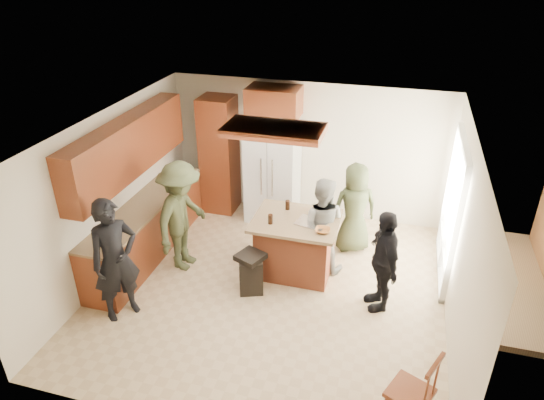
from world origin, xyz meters
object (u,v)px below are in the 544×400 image
(person_behind_right, at_px, (354,208))
(trash_bin, at_px, (251,272))
(person_side_right, at_px, (383,261))
(person_behind_left, at_px, (321,225))
(person_counter, at_px, (182,217))
(refrigerator, at_px, (273,173))
(person_front_left, at_px, (115,260))
(spindle_chair, at_px, (412,393))
(kitchen_island, at_px, (295,245))

(person_behind_right, relative_size, trash_bin, 2.44)
(person_side_right, bearing_deg, person_behind_left, -146.00)
(person_behind_right, distance_m, person_counter, 2.77)
(person_side_right, bearing_deg, refrigerator, -155.00)
(refrigerator, height_order, trash_bin, refrigerator)
(person_front_left, relative_size, spindle_chair, 1.78)
(trash_bin, xyz_separation_m, spindle_chair, (2.31, -1.72, 0.13))
(person_side_right, relative_size, spindle_chair, 1.53)
(person_front_left, xyz_separation_m, person_side_right, (3.40, 1.12, -0.13))
(person_side_right, xyz_separation_m, person_counter, (-3.05, 0.17, 0.13))
(person_side_right, xyz_separation_m, kitchen_island, (-1.33, 0.49, -0.29))
(person_behind_left, bearing_deg, person_side_right, 146.12)
(person_front_left, height_order, kitchen_island, person_front_left)
(kitchen_island, bearing_deg, refrigerator, 117.03)
(trash_bin, bearing_deg, person_behind_left, 44.23)
(person_behind_right, distance_m, kitchen_island, 1.21)
(kitchen_island, bearing_deg, spindle_chair, -52.85)
(person_behind_right, distance_m, person_side_right, 1.48)
(person_counter, distance_m, kitchen_island, 1.79)
(kitchen_island, height_order, trash_bin, kitchen_island)
(person_behind_right, height_order, spindle_chair, person_behind_right)
(person_behind_right, xyz_separation_m, trash_bin, (-1.29, -1.53, -0.45))
(refrigerator, xyz_separation_m, trash_bin, (0.28, -2.20, -0.58))
(refrigerator, distance_m, kitchen_island, 1.80)
(refrigerator, relative_size, kitchen_island, 1.41)
(person_side_right, height_order, trash_bin, person_side_right)
(refrigerator, bearing_deg, kitchen_island, -62.97)
(person_side_right, xyz_separation_m, trash_bin, (-1.85, -0.16, -0.44))
(person_side_right, distance_m, spindle_chair, 1.96)
(person_behind_left, height_order, spindle_chair, person_behind_left)
(person_behind_left, distance_m, person_behind_right, 0.81)
(trash_bin, relative_size, spindle_chair, 0.63)
(person_behind_right, height_order, trash_bin, person_behind_right)
(trash_bin, bearing_deg, person_side_right, 4.98)
(kitchen_island, bearing_deg, trash_bin, -128.45)
(person_counter, xyz_separation_m, spindle_chair, (3.51, -2.05, -0.44))
(person_behind_left, relative_size, refrigerator, 0.86)
(person_behind_left, distance_m, trash_bin, 1.29)
(person_behind_left, bearing_deg, trash_bin, 45.20)
(person_behind_left, distance_m, refrigerator, 1.78)
(person_counter, bearing_deg, refrigerator, -19.87)
(person_behind_left, relative_size, person_side_right, 1.02)
(kitchen_island, distance_m, trash_bin, 0.84)
(person_behind_right, bearing_deg, person_side_right, 87.52)
(person_side_right, bearing_deg, person_front_left, -92.94)
(person_behind_right, xyz_separation_m, person_counter, (-2.49, -1.20, 0.12))
(person_behind_right, bearing_deg, person_front_left, 16.53)
(person_behind_left, bearing_deg, spindle_chair, 120.32)
(kitchen_island, height_order, spindle_chair, spindle_chair)
(person_counter, bearing_deg, person_side_right, -86.86)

